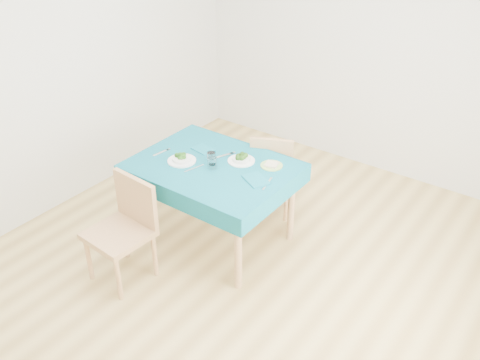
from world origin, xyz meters
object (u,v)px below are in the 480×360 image
Objects in this scene: chair_near at (117,220)px; side_plate at (272,166)px; chair_far at (274,167)px; bowl_near at (182,157)px; table at (214,203)px; bowl_far at (241,158)px.

side_plate is (0.68, 1.11, 0.20)m from chair_near.
chair_far is 3.95× the size of bowl_near.
bowl_near is (-0.25, -0.11, 0.42)m from table.
chair_far is (0.16, 0.69, 0.10)m from table.
chair_far is at bearing 77.50° from chair_near.
chair_far is 0.56m from side_plate.
side_plate is at bearing 33.75° from table.
bowl_far is (0.40, 0.29, -0.00)m from bowl_near.
table is 1.16× the size of chair_near.
side_plate is (0.65, 0.38, -0.03)m from bowl_near.
bowl_near is at bearing -156.64° from table.
bowl_far is (0.16, 0.19, 0.41)m from table.
table is 0.50m from bowl_near.
bowl_far is at bearing -161.32° from side_plate.
side_plate is at bearing 18.68° from bowl_far.
bowl_near is at bearing -144.02° from bowl_far.
bowl_far reaches higher than side_plate.
bowl_near is (-0.41, -0.79, 0.32)m from chair_far.
bowl_near is at bearing -149.96° from side_plate.
bowl_near is at bearing 38.71° from chair_far.
bowl_far is at bearing 50.04° from table.
chair_near is at bearing -121.61° from side_plate.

